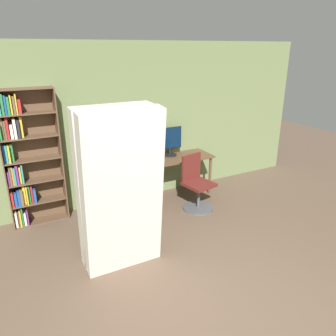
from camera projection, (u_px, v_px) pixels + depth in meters
name	position (u px, v px, depth m)	size (l,w,h in m)	color
ground_plane	(220.00, 331.00, 3.18)	(16.00, 16.00, 0.00)	brown
wall_back	(106.00, 127.00, 5.40)	(8.00, 0.06, 2.70)	#6B7A4C
desk	(177.00, 163.00, 5.91)	(1.27, 0.57, 0.74)	brown
monitor	(170.00, 141.00, 5.87)	(0.46, 0.24, 0.52)	black
office_chair	(197.00, 187.00, 5.51)	(0.52, 0.52, 0.92)	#4C4C51
bookshelf	(25.00, 159.00, 4.82)	(0.82, 0.27, 2.07)	brown
mattress_near	(123.00, 194.00, 3.77)	(0.93, 0.40, 2.01)	beige
mattress_far	(116.00, 187.00, 3.97)	(0.93, 0.28, 2.00)	beige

